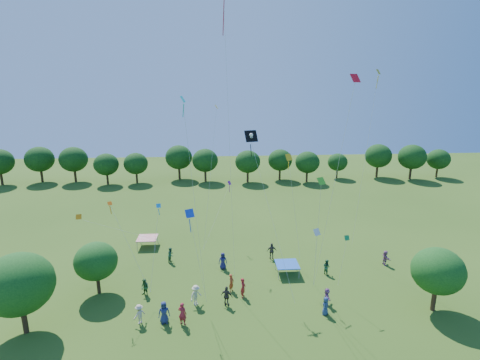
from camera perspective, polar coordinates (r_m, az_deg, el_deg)
name	(u,v)px	position (r m, az deg, el deg)	size (l,w,h in m)	color
near_tree_west	(19,284)	(32.73, -30.68, -13.48)	(5.05, 5.05, 6.37)	#422B19
near_tree_north	(96,261)	(36.01, -21.10, -11.47)	(3.73, 3.73, 4.82)	#422B19
near_tree_east	(438,271)	(35.06, 27.94, -12.15)	(4.16, 4.16, 5.47)	#422B19
treeline	(216,160)	(71.06, -3.72, 3.08)	(88.01, 8.77, 6.77)	#422B19
tent_red_stripe	(147,238)	(44.77, -13.95, -8.58)	(2.20, 2.20, 1.10)	red
tent_blue	(287,264)	(37.99, 7.18, -12.63)	(2.20, 2.20, 1.10)	blue
crowd_person_0	(223,261)	(38.75, -2.63, -12.21)	(0.86, 0.47, 1.75)	#1C1B50
crowd_person_1	(243,288)	(34.19, 0.48, -16.09)	(0.68, 0.43, 1.81)	maroon
crowd_person_2	(326,267)	(38.74, 13.03, -12.78)	(0.77, 0.41, 1.55)	#265838
crowd_person_3	(196,295)	(33.36, -6.74, -17.04)	(1.20, 0.54, 1.83)	beige
crowd_person_4	(272,251)	(40.83, 4.87, -10.74)	(1.06, 0.48, 1.80)	#474039
crowd_person_5	(327,297)	(34.06, 13.10, -16.92)	(1.44, 0.51, 1.54)	#945693
crowd_person_6	(164,313)	(31.65, -11.50, -19.18)	(0.91, 0.49, 1.84)	navy
crowd_person_7	(182,314)	(31.25, -8.77, -19.47)	(0.71, 0.45, 1.89)	maroon
crowd_person_8	(171,255)	(40.72, -10.49, -11.16)	(0.80, 0.43, 1.62)	#214E34
crowd_person_9	(139,314)	(32.08, -15.09, -19.14)	(1.07, 0.48, 1.63)	#C1B19A
crowd_person_10	(227,296)	(33.12, -2.03, -17.26)	(1.03, 0.47, 1.76)	#38312D
crowd_person_11	(385,258)	(42.28, 21.25, -10.98)	(1.48, 0.53, 1.59)	#975889
crowd_person_12	(326,306)	(32.83, 12.90, -18.20)	(0.77, 0.41, 1.55)	navy
crowd_person_13	(231,283)	(35.04, -1.32, -15.40)	(0.63, 0.40, 1.67)	#9F3A1D
crowd_person_14	(145,287)	(35.48, -14.29, -15.58)	(0.77, 0.42, 1.57)	#245529
pirate_kite	(252,140)	(33.78, 1.86, 6.18)	(3.52, 7.88, 12.88)	black
red_high_kite	(226,56)	(30.96, -2.17, 18.41)	(1.07, 1.52, 24.34)	red
small_kite_0	(344,136)	(26.13, 15.55, 6.53)	(0.73, 5.59, 17.61)	red
small_kite_1	(94,222)	(40.42, -21.33, -5.95)	(7.51, 3.71, 4.54)	orange
small_kite_2	(213,142)	(40.48, -4.10, 5.78)	(1.81, 5.03, 14.72)	gold
small_kite_3	(346,245)	(32.85, 15.78, -9.54)	(0.56, 0.56, 4.81)	#177F3C
small_kite_4	(157,223)	(33.29, -12.53, -6.40)	(0.88, 2.93, 6.88)	#168BDF
small_kite_5	(226,194)	(42.42, -2.22, -2.11)	(3.27, 5.22, 6.11)	#991988
small_kite_6	(316,241)	(29.39, 11.54, -9.13)	(1.31, 3.82, 6.58)	silver
small_kite_7	(189,152)	(27.30, -7.81, 4.32)	(1.43, 0.55, 16.18)	#0CBBBD
small_kite_8	(119,225)	(32.56, -17.94, -6.49)	(3.27, 1.48, 7.64)	#F7610E
small_kite_9	(372,114)	(39.36, 19.47, 9.49)	(1.18, 1.15, 18.29)	gold
small_kite_10	(290,173)	(34.64, 7.69, 1.13)	(2.09, 1.41, 10.82)	yellow
small_kite_11	(320,203)	(28.13, 12.06, -3.40)	(1.31, 3.96, 10.58)	#31991B
small_kite_12	(191,224)	(29.03, -7.42, -6.61)	(1.51, 0.69, 7.74)	blue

